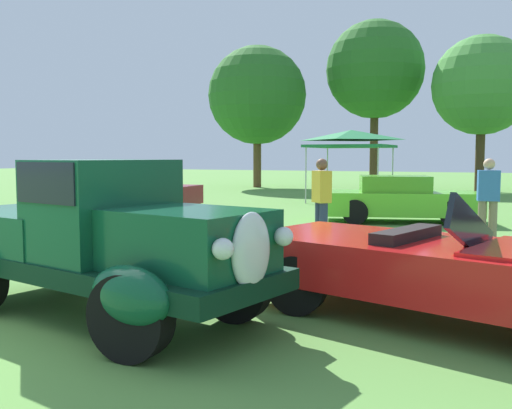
{
  "coord_description": "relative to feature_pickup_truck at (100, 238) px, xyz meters",
  "views": [
    {
      "loc": [
        4.64,
        -4.41,
        1.74
      ],
      "look_at": [
        1.31,
        3.0,
        1.05
      ],
      "focal_mm": 40.47,
      "sensor_mm": 36.0,
      "label": 1
    }
  ],
  "objects": [
    {
      "name": "treeline_center",
      "position": [
        2.43,
        25.63,
        4.29
      ],
      "size": [
        4.84,
        4.84,
        7.6
      ],
      "color": "#47331E",
      "rests_on": "ground_plane"
    },
    {
      "name": "spectator_between_cars",
      "position": [
        3.58,
        7.24,
        0.05
      ],
      "size": [
        0.44,
        0.31,
        1.69
      ],
      "color": "#7F7056",
      "rests_on": "ground_plane"
    },
    {
      "name": "ground_plane",
      "position": [
        -0.59,
        -0.49,
        -0.86
      ],
      "size": [
        120.0,
        120.0,
        0.0
      ],
      "primitive_type": "plane",
      "color": "#568C3D"
    },
    {
      "name": "spectator_by_row",
      "position": [
        0.72,
        5.53,
        0.05
      ],
      "size": [
        0.45,
        0.46,
        1.69
      ],
      "color": "#283351",
      "rests_on": "ground_plane"
    },
    {
      "name": "treeline_far_left",
      "position": [
        -9.06,
        24.39,
        4.19
      ],
      "size": [
        5.39,
        5.39,
        7.76
      ],
      "color": "brown",
      "rests_on": "ground_plane"
    },
    {
      "name": "neighbor_convertible",
      "position": [
        3.52,
        1.3,
        -0.29
      ],
      "size": [
        4.72,
        2.84,
        1.4
      ],
      "color": "red",
      "rests_on": "ground_plane"
    },
    {
      "name": "treeline_mid_left",
      "position": [
        -3.1,
        26.77,
        5.53
      ],
      "size": [
        5.3,
        5.3,
        9.07
      ],
      "color": "#47331E",
      "rests_on": "ground_plane"
    },
    {
      "name": "show_car_burgundy",
      "position": [
        -7.2,
        10.52,
        -0.27
      ],
      "size": [
        4.11,
        1.96,
        1.22
      ],
      "color": "maroon",
      "rests_on": "ground_plane"
    },
    {
      "name": "show_car_lime",
      "position": [
        1.28,
        10.42,
        -0.27
      ],
      "size": [
        4.29,
        2.76,
        1.22
      ],
      "color": "#60C62D",
      "rests_on": "ground_plane"
    },
    {
      "name": "feature_pickup_truck",
      "position": [
        0.0,
        0.0,
        0.0
      ],
      "size": [
        4.47,
        2.48,
        1.7
      ],
      "color": "black",
      "rests_on": "ground_plane"
    },
    {
      "name": "canopy_tent_left_field",
      "position": [
        -1.62,
        16.4,
        1.56
      ],
      "size": [
        2.93,
        2.93,
        2.71
      ],
      "color": "#B7B7BC",
      "rests_on": "ground_plane"
    }
  ]
}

